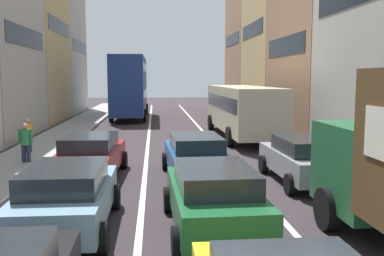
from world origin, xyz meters
TOP-DOWN VIEW (x-y plane):
  - sidewalk_left at (-6.70, 20.00)m, footprint 2.60×64.00m
  - lane_stripe_left at (-1.70, 20.00)m, footprint 0.16×60.00m
  - lane_stripe_right at (1.70, 20.00)m, footprint 0.16×60.00m
  - building_row_right at (9.90, 22.28)m, footprint 7.20×43.90m
  - sedan_centre_lane_second at (-0.05, 5.88)m, footprint 2.16×4.35m
  - wagon_left_lane_second at (-3.30, 6.20)m, footprint 2.06×4.30m
  - hatchback_centre_lane_third at (0.02, 10.93)m, footprint 2.21×4.37m
  - sedan_left_lane_third at (-3.51, 11.31)m, footprint 2.23×4.38m
  - sedan_right_lane_behind_truck at (3.47, 10.03)m, footprint 2.11×4.33m
  - bus_mid_queue_primary at (3.58, 20.65)m, footprint 2.84×10.51m
  - bus_far_queue_secondary at (-3.37, 32.91)m, footprint 2.84×10.51m
  - pedestrian_near_kerb at (-6.88, 15.84)m, footprint 0.37×0.45m
  - pedestrian_far_sidewalk at (-6.33, 13.64)m, footprint 0.54×0.34m

SIDE VIEW (x-z plane):
  - lane_stripe_left at x=-1.70m, z-range 0.00..0.01m
  - lane_stripe_right at x=1.70m, z-range 0.00..0.01m
  - sidewalk_left at x=-6.70m, z-range 0.00..0.14m
  - sedan_centre_lane_second at x=-0.05m, z-range 0.05..1.54m
  - wagon_left_lane_second at x=-3.30m, z-range 0.05..1.54m
  - hatchback_centre_lane_third at x=0.02m, z-range 0.05..1.54m
  - sedan_left_lane_third at x=-3.51m, z-range 0.05..1.54m
  - sedan_right_lane_behind_truck at x=3.47m, z-range 0.05..1.54m
  - pedestrian_near_kerb at x=-6.88m, z-range 0.12..1.78m
  - pedestrian_far_sidewalk at x=-6.33m, z-range 0.12..1.78m
  - bus_mid_queue_primary at x=3.58m, z-range 0.31..3.21m
  - bus_far_queue_secondary at x=-3.37m, z-range 0.30..5.36m
  - building_row_right at x=9.90m, z-range -0.42..12.87m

